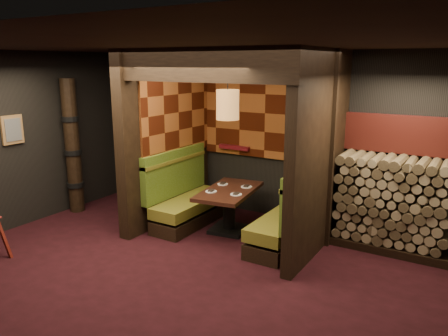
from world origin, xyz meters
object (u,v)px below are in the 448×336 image
pendant_lamp (228,105)px  firewood_stack (398,205)px  booth_bench_left (186,200)px  booth_bench_right (290,221)px  totem_column (72,147)px  dining_table (229,203)px

pendant_lamp → firewood_stack: pendant_lamp is taller
firewood_stack → booth_bench_left: bearing=-167.8°
booth_bench_right → totem_column: (-3.98, -0.55, 0.79)m
dining_table → pendant_lamp: size_ratio=1.37×
pendant_lamp → totem_column: 3.08m
dining_table → firewood_stack: (2.43, 0.66, 0.21)m
booth_bench_left → dining_table: booth_bench_left is taller
pendant_lamp → totem_column: size_ratio=0.43×
booth_bench_right → firewood_stack: (1.35, 0.70, 0.28)m
booth_bench_right → dining_table: booth_bench_right is taller
totem_column → firewood_stack: size_ratio=1.39×
booth_bench_right → firewood_stack: bearing=27.3°
pendant_lamp → booth_bench_left: bearing=179.2°
pendant_lamp → firewood_stack: bearing=16.3°
booth_bench_left → totem_column: (-2.09, -0.55, 0.79)m
totem_column → booth_bench_left: bearing=14.8°
totem_column → firewood_stack: totem_column is taller
booth_bench_right → dining_table: (-1.07, 0.04, 0.07)m
booth_bench_right → dining_table: size_ratio=1.13×
booth_bench_left → booth_bench_right: bearing=0.0°
booth_bench_left → dining_table: size_ratio=1.13×
booth_bench_left → booth_bench_right: (1.89, 0.00, 0.00)m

